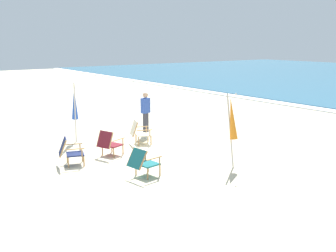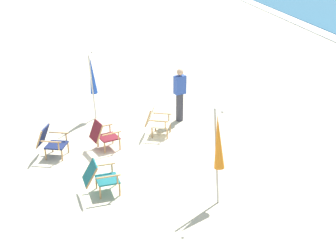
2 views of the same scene
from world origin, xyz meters
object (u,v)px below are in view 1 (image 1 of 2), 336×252
object	(u,v)px
beach_chair_back_left	(143,162)
umbrella_furled_blue	(75,104)
beach_chair_back_right	(139,132)
beach_chair_far_center	(69,151)
beach_chair_front_left	(109,143)
person_near_chairs	(146,113)
umbrella_furled_orange	(232,119)

from	to	relation	value
beach_chair_back_left	umbrella_furled_blue	bearing A→B (deg)	179.66
beach_chair_back_right	beach_chair_far_center	bearing A→B (deg)	-73.23
beach_chair_front_left	umbrella_furled_blue	size ratio (longest dim) A/B	0.40
beach_chair_front_left	beach_chair_back_right	world-z (taller)	beach_chair_back_right
beach_chair_back_left	beach_chair_front_left	xyz separation A→B (m)	(-2.23, 0.18, 0.01)
beach_chair_front_left	beach_chair_far_center	distance (m)	1.35
beach_chair_back_left	beach_chair_far_center	world-z (taller)	beach_chair_far_center
beach_chair_back_left	beach_chair_front_left	world-z (taller)	beach_chair_front_left
person_near_chairs	beach_chair_back_left	bearing A→B (deg)	-33.66
umbrella_furled_orange	beach_chair_front_left	bearing A→B (deg)	-143.02
beach_chair_front_left	beach_chair_back_right	xyz separation A→B (m)	(-0.71, 1.52, 0.00)
beach_chair_far_center	person_near_chairs	xyz separation A→B (m)	(-1.79, 3.73, 0.41)
umbrella_furled_blue	person_near_chairs	size ratio (longest dim) A/B	1.29
beach_chair_far_center	beach_chair_back_right	xyz separation A→B (m)	(-0.86, 2.86, 0.00)
person_near_chairs	beach_chair_back_right	bearing A→B (deg)	-43.13
umbrella_furled_orange	person_near_chairs	xyz separation A→B (m)	(-4.62, 0.14, -0.55)
beach_chair_back_left	beach_chair_far_center	bearing A→B (deg)	-150.86
beach_chair_back_left	person_near_chairs	size ratio (longest dim) A/B	0.52
beach_chair_back_right	person_near_chairs	xyz separation A→B (m)	(-0.92, 0.87, 0.41)
beach_chair_back_left	umbrella_furled_blue	distance (m)	4.51
beach_chair_far_center	person_near_chairs	world-z (taller)	person_near_chairs
beach_chair_back_left	umbrella_furled_blue	xyz separation A→B (m)	(-4.40, 0.03, 0.96)
beach_chair_back_left	beach_chair_back_right	bearing A→B (deg)	149.85
beach_chair_back_right	umbrella_furled_blue	distance (m)	2.42
beach_chair_far_center	beach_chair_back_right	bearing A→B (deg)	106.77
beach_chair_far_center	beach_chair_back_right	size ratio (longest dim) A/B	1.02
umbrella_furled_orange	beach_chair_back_left	bearing A→B (deg)	-107.32
beach_chair_back_right	umbrella_furled_orange	world-z (taller)	umbrella_furled_orange
beach_chair_front_left	beach_chair_far_center	size ratio (longest dim) A/B	1.01
person_near_chairs	umbrella_furled_blue	bearing A→B (deg)	-101.99
beach_chair_back_left	umbrella_furled_orange	distance (m)	2.73
beach_chair_front_left	person_near_chairs	xyz separation A→B (m)	(-1.63, 2.39, 0.41)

